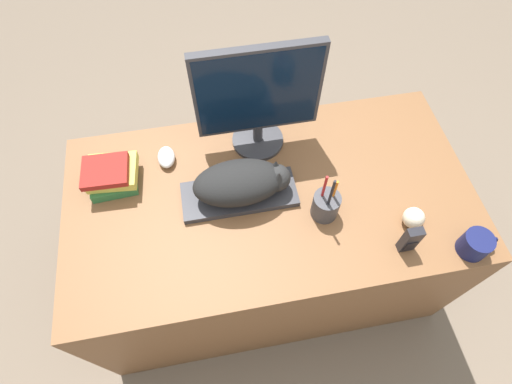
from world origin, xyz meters
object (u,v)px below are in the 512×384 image
Objects in this scene: keyboard at (239,194)px; baseball at (414,218)px; coffee_mug at (476,244)px; book_stack at (111,175)px; phone at (410,240)px; pen_cup at (326,205)px; computer_mouse at (166,157)px; cat at (243,182)px; monitor at (258,97)px.

keyboard is 0.59m from baseball.
coffee_mug is 1.69× the size of baseball.
phone is at bearing -24.52° from book_stack.
computer_mouse is at bearing 148.30° from pen_cup.
book_stack reaches higher than keyboard.
keyboard is at bearing -17.42° from book_stack.
coffee_mug reaches higher than computer_mouse.
coffee_mug is at bearing -22.37° from book_stack.
book_stack is at bearing 157.63° from coffee_mug.
computer_mouse is 0.52× the size of book_stack.
cat is 0.57m from phone.
keyboard is 0.45m from book_stack.
computer_mouse is 0.41× the size of pen_cup.
baseball is at bearing 141.03° from coffee_mug.
monitor is 3.63× the size of phone.
pen_cup is (0.27, -0.12, 0.04)m from keyboard.
monitor is 3.59× the size of coffee_mug.
keyboard is 0.79m from coffee_mug.
cat is 0.76× the size of monitor.
cat reaches higher than computer_mouse.
phone reaches higher than computer_mouse.
phone is (0.23, -0.17, 0.01)m from pen_cup.
coffee_mug is 0.65× the size of book_stack.
monitor reaches higher than coffee_mug.
pen_cup is 0.75m from book_stack.
keyboard is 2.16× the size of book_stack.
baseball is at bearing -19.19° from book_stack.
pen_cup is 1.93× the size of phone.
book_stack is (-0.99, 0.34, 0.01)m from baseball.
pen_cup is 0.29m from baseball.
cat is at bearing -16.84° from book_stack.
keyboard is at bearing -115.11° from monitor.
monitor reaches higher than book_stack.
cat reaches higher than keyboard.
baseball is 0.39× the size of book_stack.
monitor is at bearing 135.74° from baseball.
monitor is 0.58m from book_stack.
cat reaches higher than phone.
computer_mouse is 0.20m from book_stack.
baseball is (0.79, -0.41, 0.01)m from computer_mouse.
book_stack is (-0.19, -0.07, 0.03)m from computer_mouse.
book_stack reaches higher than coffee_mug.
monitor reaches higher than phone.
computer_mouse is 1.34× the size of baseball.
pen_cup reaches higher than phone.
pen_cup is at bearing -23.07° from keyboard.
phone is 1.03m from book_stack.
keyboard is 0.58m from phone.
book_stack is at bearing -170.26° from monitor.
pen_cup is at bearing -19.66° from book_stack.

